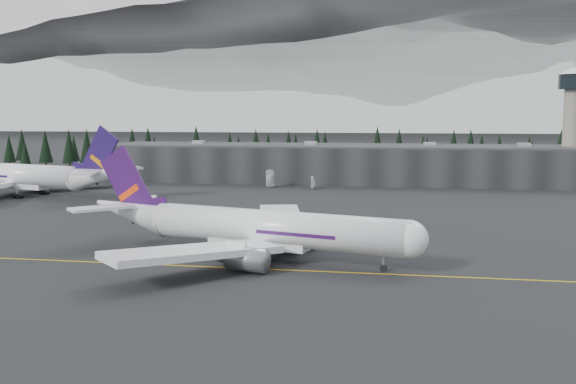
% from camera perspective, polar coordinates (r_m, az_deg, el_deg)
% --- Properties ---
extents(ground, '(1400.00, 1400.00, 0.00)m').
position_cam_1_polar(ground, '(98.58, -1.97, -6.59)').
color(ground, black).
rests_on(ground, ground).
extents(taxiline, '(400.00, 0.40, 0.02)m').
position_cam_1_polar(taxiline, '(96.67, -2.21, -6.86)').
color(taxiline, gold).
rests_on(taxiline, ground).
extents(terminal, '(160.00, 30.00, 12.60)m').
position_cam_1_polar(terminal, '(220.34, 4.61, 2.56)').
color(terminal, black).
rests_on(terminal, ground).
extents(control_tower, '(10.00, 10.00, 37.70)m').
position_cam_1_polar(control_tower, '(228.68, 23.92, 6.44)').
color(control_tower, gray).
rests_on(control_tower, ground).
extents(treeline, '(360.00, 20.00, 15.00)m').
position_cam_1_polar(treeline, '(257.05, 5.35, 3.45)').
color(treeline, black).
rests_on(treeline, ground).
extents(mountain_ridge, '(4400.00, 900.00, 420.00)m').
position_cam_1_polar(mountain_ridge, '(1094.25, 8.73, 5.67)').
color(mountain_ridge, white).
rests_on(mountain_ridge, ground).
extents(jet_main, '(59.07, 53.77, 17.72)m').
position_cam_1_polar(jet_main, '(103.89, -3.81, -3.09)').
color(jet_main, white).
rests_on(jet_main, ground).
extents(jet_parked, '(67.11, 60.98, 20.14)m').
position_cam_1_polar(jet_parked, '(195.38, -22.23, 1.33)').
color(jet_parked, white).
rests_on(jet_parked, ground).
extents(gse_vehicle_a, '(4.25, 6.19, 1.57)m').
position_cam_1_polar(gse_vehicle_a, '(202.37, -1.61, 0.63)').
color(gse_vehicle_a, white).
rests_on(gse_vehicle_a, ground).
extents(gse_vehicle_b, '(4.33, 2.95, 1.37)m').
position_cam_1_polar(gse_vehicle_b, '(197.99, 2.25, 0.45)').
color(gse_vehicle_b, silver).
rests_on(gse_vehicle_b, ground).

